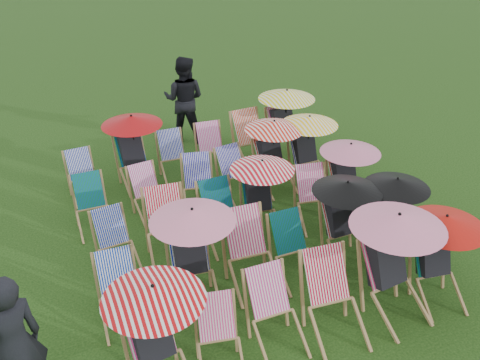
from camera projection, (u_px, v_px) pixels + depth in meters
name	position (u px, v px, depth m)	size (l,w,h in m)	color
ground	(241.00, 238.00, 8.60)	(100.00, 100.00, 0.00)	black
deckchair_0	(157.00, 338.00, 5.79)	(1.13, 1.22, 1.34)	olive
deckchair_1	(219.00, 340.00, 6.17)	(0.67, 0.83, 0.82)	olive
deckchair_2	(276.00, 314.00, 6.47)	(0.62, 0.86, 0.92)	olive
deckchair_3	(335.00, 301.00, 6.59)	(0.75, 0.99, 1.03)	olive
deckchair_4	(395.00, 264.00, 6.82)	(1.21, 1.30, 1.44)	olive
deckchair_5	(440.00, 258.00, 7.09)	(1.06, 1.13, 1.26)	olive
deckchair_6	(120.00, 294.00, 6.81)	(0.60, 0.83, 0.88)	olive
deckchair_7	(193.00, 254.00, 7.07)	(1.14, 1.20, 1.35)	olive
deckchair_8	(251.00, 254.00, 7.41)	(0.72, 0.97, 1.03)	olive
deckchair_9	(295.00, 250.00, 7.58)	(0.61, 0.84, 0.89)	olive
deckchair_10	(345.00, 219.00, 7.92)	(1.03, 1.08, 1.22)	olive
deckchair_11	(395.00, 214.00, 8.09)	(1.00, 1.06, 1.18)	olive
deckchair_12	(116.00, 243.00, 7.79)	(0.64, 0.83, 0.84)	olive
deckchair_13	(168.00, 229.00, 7.95)	(0.76, 0.99, 1.01)	olive
deckchair_14	(223.00, 216.00, 8.30)	(0.65, 0.89, 0.94)	olive
deckchair_15	(261.00, 196.00, 8.51)	(1.03, 1.10, 1.22)	olive
deckchair_16	(315.00, 199.00, 8.80)	(0.73, 0.92, 0.90)	olive
deckchair_17	(349.00, 177.00, 9.05)	(1.02, 1.06, 1.21)	olive
deckchair_18	(92.00, 206.00, 8.65)	(0.57, 0.79, 0.86)	olive
deckchair_19	(149.00, 193.00, 9.03)	(0.64, 0.82, 0.82)	olive
deckchair_20	(199.00, 185.00, 9.19)	(0.74, 0.92, 0.89)	olive
deckchair_21	(237.00, 175.00, 9.54)	(0.69, 0.87, 0.87)	olive
deckchair_22	(274.00, 154.00, 9.73)	(1.07, 1.15, 1.27)	olive
deckchair_23	(308.00, 148.00, 9.95)	(1.06, 1.11, 1.26)	olive
deckchair_24	(83.00, 177.00, 9.53)	(0.59, 0.78, 0.81)	olive
deckchair_25	(134.00, 149.00, 9.84)	(1.11, 1.18, 1.32)	olive
deckchair_26	(174.00, 157.00, 10.17)	(0.58, 0.80, 0.85)	olive
deckchair_27	(212.00, 149.00, 10.42)	(0.64, 0.84, 0.87)	olive
deckchair_28	(254.00, 140.00, 10.62)	(0.74, 0.99, 1.02)	olive
deckchair_29	(286.00, 122.00, 10.88)	(1.15, 1.20, 1.36)	olive
person_left	(14.00, 345.00, 5.48)	(0.64, 0.42, 1.75)	black
person_rear	(184.00, 99.00, 11.41)	(0.91, 0.71, 1.86)	black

